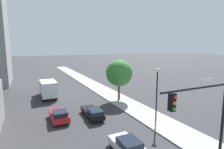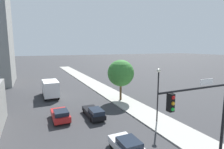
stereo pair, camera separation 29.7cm
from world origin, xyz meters
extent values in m
cube|color=#9E9B93|center=(8.57, 20.00, 0.07)|extent=(4.08, 120.00, 0.15)
cylinder|color=black|center=(6.93, 4.98, 3.54)|extent=(0.20, 0.20, 6.77)
cylinder|color=black|center=(4.07, 4.98, 6.42)|extent=(5.72, 0.14, 0.14)
cube|color=black|center=(2.08, 4.98, 5.79)|extent=(0.32, 0.36, 1.05)
sphere|color=red|center=(2.08, 4.79, 6.13)|extent=(0.22, 0.22, 0.22)
sphere|color=orange|center=(2.08, 4.79, 5.79)|extent=(0.22, 0.22, 0.22)
sphere|color=green|center=(2.08, 4.79, 5.45)|extent=(0.22, 0.22, 0.22)
cube|color=white|center=(4.93, 4.98, 6.77)|extent=(1.10, 0.04, 0.36)
cylinder|color=black|center=(8.25, 13.67, 3.12)|extent=(0.16, 0.16, 5.93)
sphere|color=silver|center=(8.25, 13.67, 6.26)|extent=(0.44, 0.44, 0.44)
cylinder|color=brown|center=(8.40, 23.44, 1.59)|extent=(0.36, 0.36, 2.88)
sphere|color=#387F33|center=(8.40, 23.44, 4.67)|extent=(4.39, 4.39, 4.39)
cube|color=#B7B7BC|center=(1.93, 9.46, 0.59)|extent=(1.90, 4.30, 0.62)
cube|color=#19212D|center=(1.93, 9.31, 1.14)|extent=(1.59, 1.96, 0.47)
cylinder|color=black|center=(1.10, 10.92, 0.33)|extent=(0.22, 0.67, 0.67)
cylinder|color=black|center=(2.76, 10.92, 0.33)|extent=(0.22, 0.67, 0.67)
cube|color=black|center=(1.93, 18.56, 0.55)|extent=(1.71, 4.78, 0.57)
cube|color=#19212D|center=(1.93, 17.39, 1.10)|extent=(1.43, 2.30, 0.54)
cylinder|color=black|center=(1.18, 20.19, 0.31)|extent=(0.22, 0.63, 0.63)
cylinder|color=black|center=(2.68, 20.19, 0.31)|extent=(0.22, 0.63, 0.63)
cylinder|color=black|center=(1.18, 16.94, 0.31)|extent=(0.22, 0.63, 0.63)
cylinder|color=black|center=(2.68, 16.94, 0.31)|extent=(0.22, 0.63, 0.63)
cube|color=red|center=(-2.12, 19.19, 0.64)|extent=(1.89, 4.06, 0.68)
cube|color=#19212D|center=(-2.12, 18.42, 1.22)|extent=(1.59, 1.94, 0.48)
cylinder|color=black|center=(-2.95, 20.57, 0.34)|extent=(0.22, 0.69, 0.69)
cylinder|color=black|center=(-1.28, 20.57, 0.34)|extent=(0.22, 0.69, 0.69)
cylinder|color=black|center=(-2.95, 17.81, 0.34)|extent=(0.22, 0.69, 0.69)
cylinder|color=black|center=(-1.28, 17.81, 0.34)|extent=(0.22, 0.69, 0.69)
cube|color=silver|center=(-2.12, 33.13, 1.65)|extent=(2.46, 1.88, 2.19)
cube|color=white|center=(-2.12, 29.71, 1.83)|extent=(2.46, 4.68, 2.54)
cylinder|color=black|center=(-3.20, 33.13, 0.45)|extent=(0.30, 0.91, 0.91)
cylinder|color=black|center=(-1.04, 33.13, 0.45)|extent=(0.30, 0.91, 0.91)
cylinder|color=black|center=(-3.20, 28.54, 0.45)|extent=(0.30, 0.91, 0.91)
cylinder|color=black|center=(-1.04, 28.54, 0.45)|extent=(0.30, 0.91, 0.91)
camera|label=1|loc=(-5.30, -2.46, 8.91)|focal=28.77mm
camera|label=2|loc=(-5.03, -2.59, 8.91)|focal=28.77mm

